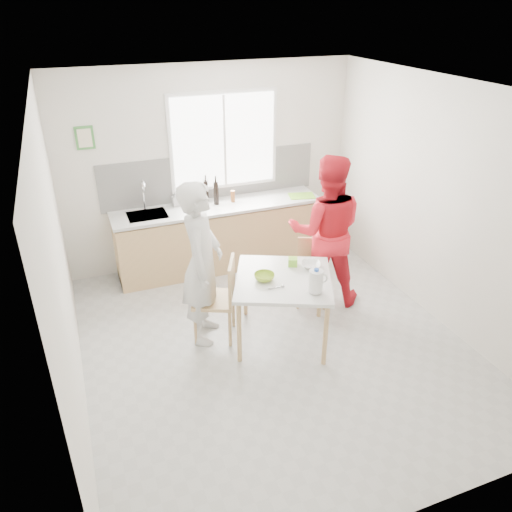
{
  "coord_description": "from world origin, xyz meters",
  "views": [
    {
      "loc": [
        -1.78,
        -4.07,
        3.41
      ],
      "look_at": [
        -0.13,
        0.2,
        1.02
      ],
      "focal_mm": 35.0,
      "sensor_mm": 36.0,
      "label": 1
    }
  ],
  "objects": [
    {
      "name": "backsplash",
      "position": [
        0.0,
        2.24,
        1.23
      ],
      "size": [
        3.0,
        0.02,
        0.65
      ],
      "primitive_type": "cube",
      "color": "white",
      "rests_on": "room_shell"
    },
    {
      "name": "cutting_board",
      "position": [
        1.19,
        1.84,
        0.93
      ],
      "size": [
        0.4,
        0.32,
        0.01
      ],
      "primitive_type": "cube",
      "rotation": [
        0.0,
        0.0,
        -0.23
      ],
      "color": "#82D030",
      "rests_on": "kitchen_counter"
    },
    {
      "name": "green_box",
      "position": [
        0.34,
        0.3,
        0.81
      ],
      "size": [
        0.13,
        0.13,
        0.09
      ],
      "primitive_type": "cube",
      "rotation": [
        0.0,
        0.0,
        -0.42
      ],
      "color": "#80D330",
      "rests_on": "dining_table"
    },
    {
      "name": "ground",
      "position": [
        0.0,
        0.0,
        0.0
      ],
      "size": [
        4.5,
        4.5,
        0.0
      ],
      "primitive_type": "plane",
      "color": "#B7B7B2",
      "rests_on": "ground"
    },
    {
      "name": "jar_amber",
      "position": [
        0.22,
        1.99,
        1.0
      ],
      "size": [
        0.06,
        0.06,
        0.16
      ],
      "primitive_type": "cylinder",
      "color": "brown",
      "rests_on": "kitchen_counter"
    },
    {
      "name": "picture_frame",
      "position": [
        -1.55,
        2.23,
        1.9
      ],
      "size": [
        0.22,
        0.03,
        0.28
      ],
      "color": "#428B3F",
      "rests_on": "room_shell"
    },
    {
      "name": "chair_left",
      "position": [
        -0.48,
        0.36,
        0.52
      ],
      "size": [
        0.58,
        0.58,
        0.95
      ],
      "rotation": [
        0.0,
        0.0,
        -1.99
      ],
      "color": "#DBB476",
      "rests_on": "ground"
    },
    {
      "name": "wine_bottle_a",
      "position": [
        -0.01,
        1.98,
        1.08
      ],
      "size": [
        0.07,
        0.07,
        0.32
      ],
      "primitive_type": "cylinder",
      "color": "black",
      "rests_on": "kitchen_counter"
    },
    {
      "name": "spoon",
      "position": [
        -0.03,
        -0.09,
        0.78
      ],
      "size": [
        0.16,
        0.02,
        0.01
      ],
      "primitive_type": "cylinder",
      "rotation": [
        0.0,
        1.57,
        -0.07
      ],
      "color": "#A5A5AA",
      "rests_on": "dining_table"
    },
    {
      "name": "chair_far",
      "position": [
        0.79,
        0.68,
        0.45
      ],
      "size": [
        0.5,
        0.5,
        0.81
      ],
      "rotation": [
        0.0,
        0.0,
        -0.42
      ],
      "color": "#DBB476",
      "rests_on": "ground"
    },
    {
      "name": "person_red",
      "position": [
        0.94,
        0.65,
        0.93
      ],
      "size": [
        1.12,
        1.02,
        1.86
      ],
      "primitive_type": "imported",
      "rotation": [
        0.0,
        0.0,
        2.72
      ],
      "color": "red",
      "rests_on": "ground"
    },
    {
      "name": "bowl_white",
      "position": [
        0.51,
        0.19,
        0.79
      ],
      "size": [
        0.28,
        0.28,
        0.05
      ],
      "primitive_type": "imported",
      "rotation": [
        0.0,
        0.0,
        -0.42
      ],
      "color": "white",
      "rests_on": "dining_table"
    },
    {
      "name": "milk_jug",
      "position": [
        0.32,
        -0.31,
        0.91
      ],
      "size": [
        0.2,
        0.14,
        0.26
      ],
      "rotation": [
        0.0,
        0.0,
        -0.42
      ],
      "color": "white",
      "rests_on": "dining_table"
    },
    {
      "name": "person_white",
      "position": [
        -0.65,
        0.43,
        0.91
      ],
      "size": [
        0.67,
        0.78,
        1.82
      ],
      "primitive_type": "imported",
      "rotation": [
        0.0,
        0.0,
        1.15
      ],
      "color": "silver",
      "rests_on": "ground"
    },
    {
      "name": "wine_bottle_b",
      "position": [
        -0.11,
        2.13,
        1.07
      ],
      "size": [
        0.07,
        0.07,
        0.3
      ],
      "primitive_type": "cylinder",
      "color": "black",
      "rests_on": "kitchen_counter"
    },
    {
      "name": "soap_bottle",
      "position": [
        -0.53,
        2.13,
        1.01
      ],
      "size": [
        0.09,
        0.09,
        0.19
      ],
      "primitive_type": "imported",
      "rotation": [
        0.0,
        0.0,
        0.08
      ],
      "color": "#999999",
      "rests_on": "kitchen_counter"
    },
    {
      "name": "kitchen_counter",
      "position": [
        -0.0,
        1.95,
        0.42
      ],
      "size": [
        2.84,
        0.64,
        1.37
      ],
      "color": "#DBB476",
      "rests_on": "ground"
    },
    {
      "name": "window",
      "position": [
        0.2,
        2.23,
        1.7
      ],
      "size": [
        1.5,
        0.06,
        1.3
      ],
      "color": "white",
      "rests_on": "room_shell"
    },
    {
      "name": "room_shell",
      "position": [
        0.0,
        0.0,
        1.64
      ],
      "size": [
        4.5,
        4.5,
        4.5
      ],
      "color": "silver",
      "rests_on": "ground"
    },
    {
      "name": "dining_table",
      "position": [
        0.14,
        0.08,
        0.69
      ],
      "size": [
        1.32,
        1.32,
        0.77
      ],
      "rotation": [
        0.0,
        0.0,
        -0.42
      ],
      "color": "silver",
      "rests_on": "ground"
    },
    {
      "name": "bowl_green",
      "position": [
        -0.07,
        0.12,
        0.8
      ],
      "size": [
        0.29,
        0.29,
        0.07
      ],
      "primitive_type": "imported",
      "rotation": [
        0.0,
        0.0,
        -0.42
      ],
      "color": "#94BA2B",
      "rests_on": "dining_table"
    }
  ]
}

